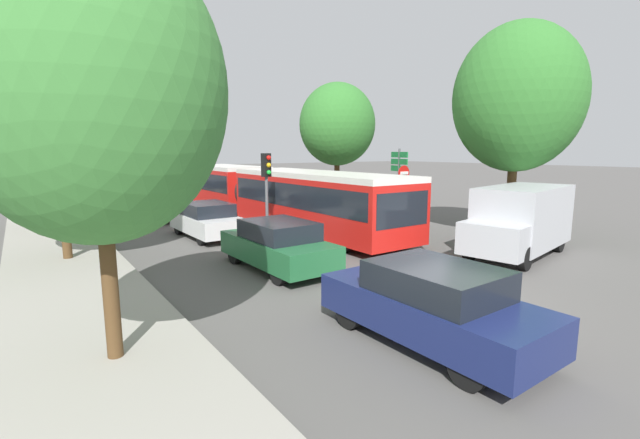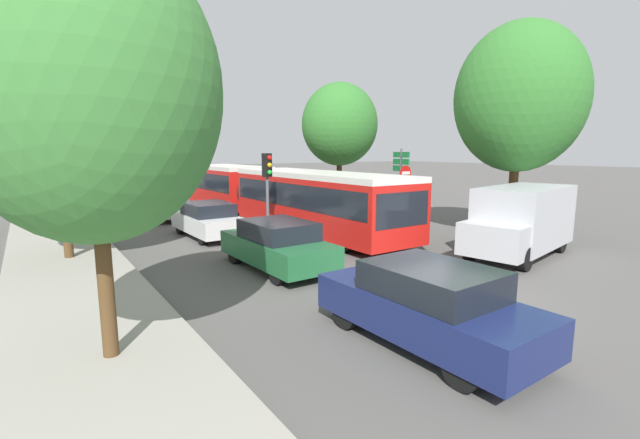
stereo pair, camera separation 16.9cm
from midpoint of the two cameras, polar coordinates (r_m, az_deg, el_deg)
name	(u,v)px [view 1 (the left image)]	position (r m, az deg, el deg)	size (l,w,h in m)	color
ground_plane	(445,300)	(10.67, 15.89, -10.31)	(200.00, 200.00, 0.00)	#565451
kerb_strip_left	(47,222)	(24.82, -32.79, -0.24)	(3.20, 46.60, 0.14)	#9E998E
articulated_bus	(271,192)	(21.09, -6.72, 3.71)	(2.75, 17.71, 2.63)	red
city_bus_rear	(101,174)	(43.33, -27.30, 5.37)	(2.81, 11.31, 2.42)	teal
queued_car_navy	(432,304)	(8.13, 14.08, -10.84)	(1.88, 4.30, 1.48)	navy
queued_car_green	(278,245)	(12.74, -6.01, -3.38)	(1.86, 4.24, 1.46)	#236638
queued_car_white	(207,220)	(17.94, -15.11, -0.04)	(1.81, 4.14, 1.43)	white
queued_car_silver	(163,206)	(23.44, -20.39, 1.74)	(1.76, 4.02, 1.39)	#B7BABF
queued_car_tan	(133,195)	(29.84, -23.81, 3.04)	(1.80, 4.10, 1.41)	tan
white_van	(520,219)	(15.79, 24.88, 0.10)	(5.27, 2.84, 2.31)	#B7BABF
traffic_light	(267,177)	(16.69, -7.41, 5.66)	(0.37, 0.39, 3.40)	#56595E
no_entry_sign	(403,186)	(20.42, 10.84, 4.45)	(0.70, 0.08, 2.82)	#56595E
direction_sign_post	(399,170)	(21.77, 10.26, 6.57)	(0.35, 1.38, 3.60)	#56595E
tree_left_near	(93,97)	(7.50, -28.56, 14.19)	(3.94, 3.94, 6.78)	#51381E
tree_left_mid	(55,116)	(15.47, -32.16, 11.55)	(4.96, 4.96, 7.00)	#51381E
tree_left_far	(48,129)	(22.99, -32.66, 10.16)	(4.52, 4.52, 6.82)	#51381E
tree_right_near	(514,102)	(18.54, 24.21, 14.09)	(4.82, 4.82, 8.30)	#51381E
tree_right_mid	(336,127)	(26.14, 2.02, 12.27)	(4.52, 4.52, 7.49)	#51381E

